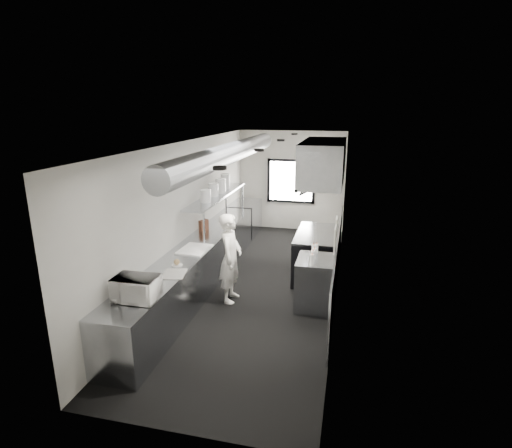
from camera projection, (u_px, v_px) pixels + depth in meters
The scene contains 35 objects.
floor at pixel (260, 284), 8.19m from camera, with size 3.00×8.00×0.01m, color black.
ceiling at pixel (261, 143), 7.41m from camera, with size 3.00×8.00×0.01m, color silver.
wall_back at pixel (291, 181), 11.54m from camera, with size 3.00×0.02×2.80m, color #B1AFA8.
wall_front at pixel (173, 318), 4.06m from camera, with size 3.00×0.02×2.80m, color #B1AFA8.
wall_left at pixel (187, 212), 8.13m from camera, with size 0.02×8.00×2.80m, color #B1AFA8.
wall_right at pixel (340, 222), 7.47m from camera, with size 0.02×8.00×2.80m, color #B1AFA8.
wall_cladding at pixel (337, 259), 7.99m from camera, with size 0.03×5.50×1.10m, color #989FA6.
hvac_duct at pixel (230, 153), 8.01m from camera, with size 0.40×0.40×6.40m, color gray.
service_window at pixel (291, 181), 11.51m from camera, with size 1.36×0.05×1.25m.
exhaust_hood at pixel (323, 162), 7.94m from camera, with size 0.81×2.20×0.88m.
prep_counter at pixel (196, 267), 7.85m from camera, with size 0.70×6.00×0.90m, color #989FA6.
pass_shelf at pixel (217, 196), 8.96m from camera, with size 0.45×3.00×0.68m.
range at pixel (316, 254), 8.49m from camera, with size 0.88×1.60×0.94m.
bottle_station at pixel (315, 283), 7.16m from camera, with size 0.65×0.80×0.90m, color #989FA6.
far_work_table at pixel (245, 218), 11.31m from camera, with size 0.70×1.20×0.90m, color #989FA6.
notice_sheet_a at pixel (336, 230), 6.30m from camera, with size 0.02×0.28×0.38m, color white.
notice_sheet_b at pixel (335, 240), 5.99m from camera, with size 0.02×0.28×0.38m, color white.
line_cook at pixel (231, 258), 7.31m from camera, with size 0.60×0.39×1.63m, color white.
microwave at pixel (136, 288), 5.51m from camera, with size 0.55×0.42×0.33m, color white.
deli_tub_a at pixel (124, 292), 5.66m from camera, with size 0.15×0.15×0.11m, color #B6C1B2.
deli_tub_b at pixel (135, 288), 5.81m from camera, with size 0.14×0.14×0.10m, color #B6C1B2.
newspaper at pixel (174, 274), 6.40m from camera, with size 0.34×0.43×0.01m, color silver.
small_plate at pixel (177, 265), 6.74m from camera, with size 0.18×0.18×0.02m, color white.
pastry at pixel (177, 262), 6.73m from camera, with size 0.10×0.10×0.10m, color tan.
cutting_board at pixel (195, 249), 7.49m from camera, with size 0.49×0.66×0.02m, color white.
knife_block at pixel (204, 225), 8.62m from camera, with size 0.10×0.21×0.23m, color brown.
plate_stack_a at pixel (206, 196), 8.21m from camera, with size 0.22×0.22×0.25m, color white.
plate_stack_b at pixel (213, 190), 8.75m from camera, with size 0.22×0.22×0.28m, color white.
plate_stack_c at pixel (221, 186), 9.10m from camera, with size 0.23×0.23×0.32m, color white.
plate_stack_d at pixel (225, 181), 9.58m from camera, with size 0.22×0.22×0.34m, color white.
squeeze_bottle_a at pixel (312, 260), 6.74m from camera, with size 0.06×0.06×0.19m, color white.
squeeze_bottle_b at pixel (313, 256), 6.89m from camera, with size 0.07×0.07×0.20m, color white.
squeeze_bottle_c at pixel (315, 254), 7.01m from camera, with size 0.06×0.06×0.19m, color white.
squeeze_bottle_d at pixel (314, 250), 7.20m from camera, with size 0.06×0.06×0.19m, color white.
squeeze_bottle_e at pixel (317, 248), 7.30m from camera, with size 0.06×0.06×0.17m, color white.
Camera 1 is at (1.64, -7.35, 3.43)m, focal length 28.63 mm.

